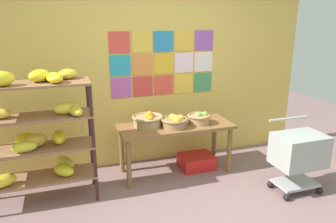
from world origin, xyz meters
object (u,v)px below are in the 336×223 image
fruit_basket_back_right (148,120)px  shopping_cart (299,152)px  fruit_basket_centre (199,118)px  banana_shelf_unit (40,129)px  produce_crate_under_table (196,161)px  fruit_basket_left (175,122)px  display_table (176,132)px

fruit_basket_back_right → shopping_cart: (1.49, -0.98, -0.24)m
fruit_basket_centre → shopping_cart: shopping_cart is taller
banana_shelf_unit → fruit_basket_centre: size_ratio=4.96×
produce_crate_under_table → shopping_cart: (0.84, -0.91, 0.39)m
banana_shelf_unit → fruit_basket_back_right: bearing=12.4°
shopping_cart → produce_crate_under_table: bearing=134.3°
produce_crate_under_table → banana_shelf_unit: bearing=-173.7°
fruit_basket_back_right → shopping_cart: size_ratio=0.47×
shopping_cart → fruit_basket_left: bearing=147.2°
display_table → shopping_cart: shopping_cart is taller
produce_crate_under_table → display_table: bearing=-175.7°
fruit_basket_centre → fruit_basket_left: size_ratio=0.88×
banana_shelf_unit → shopping_cart: bearing=-14.6°
banana_shelf_unit → fruit_basket_centre: bearing=4.5°
banana_shelf_unit → fruit_basket_centre: 1.87m
fruit_basket_centre → fruit_basket_back_right: bearing=169.0°
display_table → fruit_basket_back_right: 0.39m
banana_shelf_unit → produce_crate_under_table: 2.02m
banana_shelf_unit → produce_crate_under_table: bearing=6.3°
fruit_basket_back_right → fruit_basket_left: bearing=-28.3°
fruit_basket_left → fruit_basket_centre: bearing=6.2°
produce_crate_under_table → fruit_basket_left: bearing=-164.2°
fruit_basket_left → produce_crate_under_table: bearing=15.8°
fruit_basket_centre → produce_crate_under_table: size_ratio=0.67×
display_table → fruit_basket_left: size_ratio=4.30×
fruit_basket_left → shopping_cart: (1.19, -0.82, -0.24)m
display_table → shopping_cart: (1.15, -0.89, -0.08)m
fruit_basket_centre → produce_crate_under_table: (0.01, 0.06, -0.63)m
shopping_cart → fruit_basket_centre: bearing=136.6°
banana_shelf_unit → fruit_basket_back_right: 1.26m
fruit_basket_left → produce_crate_under_table: size_ratio=0.76×
produce_crate_under_table → shopping_cart: bearing=-47.3°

